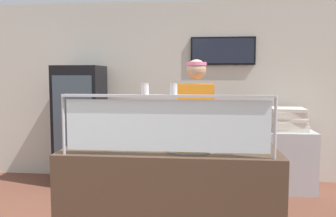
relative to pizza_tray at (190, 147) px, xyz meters
name	(u,v)px	position (x,y,z in m)	size (l,w,h in m)	color
shop_rear_unit	(186,91)	(-0.17, 2.40, 0.39)	(6.28, 0.13, 2.70)	beige
serving_counter	(170,201)	(-0.18, 0.02, -0.49)	(1.88, 0.74, 0.95)	#4C3828
sneeze_guard	(166,118)	(-0.18, -0.29, 0.29)	(1.70, 0.06, 0.49)	#B2B5BC
pizza_tray	(190,147)	(0.00, 0.00, 0.00)	(0.48, 0.48, 0.04)	#9EA0A8
pizza_server	(190,145)	(0.00, -0.02, 0.02)	(0.07, 0.28, 0.01)	#ADAFB7
parmesan_shaker	(145,90)	(-0.34, -0.29, 0.51)	(0.06, 0.06, 0.09)	white
pepper_flake_shaker	(174,90)	(-0.12, -0.29, 0.51)	(0.06, 0.06, 0.09)	white
worker_figure	(196,130)	(0.04, 0.73, 0.04)	(0.41, 0.50, 1.76)	#23232D
drink_fridge	(80,125)	(-1.69, 1.96, -0.10)	(0.66, 0.62, 1.73)	black
prep_shelf	(287,161)	(1.26, 1.92, -0.55)	(0.70, 0.55, 0.83)	#B7BABF
pizza_box_stack	(288,119)	(1.26, 1.92, 0.03)	(0.48, 0.46, 0.31)	silver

